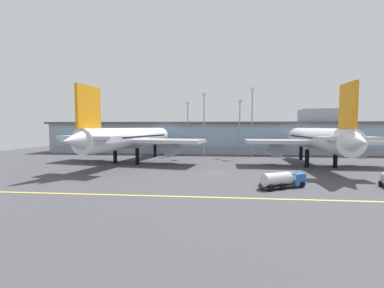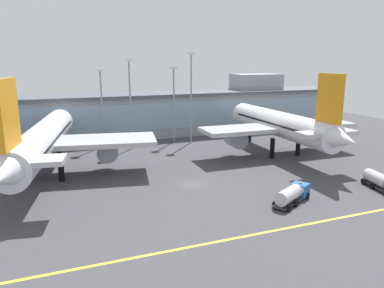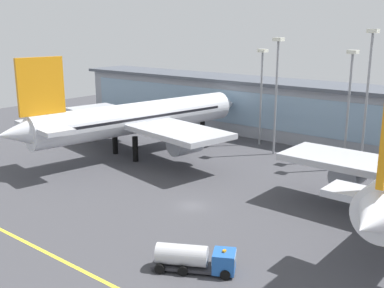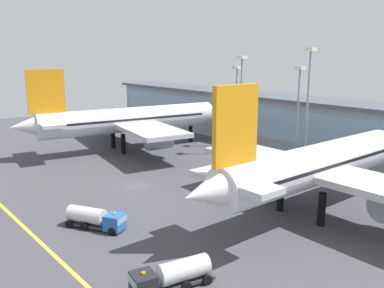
{
  "view_description": "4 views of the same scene",
  "coord_description": "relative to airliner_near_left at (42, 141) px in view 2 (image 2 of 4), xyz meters",
  "views": [
    {
      "loc": [
        -0.11,
        -62.05,
        11.04
      ],
      "look_at": [
        -7.51,
        15.1,
        5.96
      ],
      "focal_mm": 24.14,
      "sensor_mm": 36.0,
      "label": 1
    },
    {
      "loc": [
        -24.1,
        -61.23,
        23.09
      ],
      "look_at": [
        3.8,
        10.58,
        5.33
      ],
      "focal_mm": 34.09,
      "sensor_mm": 36.0,
      "label": 2
    },
    {
      "loc": [
        40.03,
        -49.81,
        25.7
      ],
      "look_at": [
        -8.97,
        11.11,
        5.78
      ],
      "focal_mm": 43.44,
      "sensor_mm": 36.0,
      "label": 3
    },
    {
      "loc": [
        61.79,
        -38.68,
        24.23
      ],
      "look_at": [
        2.51,
        11.43,
        6.85
      ],
      "focal_mm": 38.28,
      "sensor_mm": 36.0,
      "label": 4
    }
  ],
  "objects": [
    {
      "name": "ground_plane",
      "position": [
        26.31,
        -15.17,
        -7.55
      ],
      "size": [
        200.41,
        200.41,
        0.0
      ],
      "primitive_type": "plane",
      "color": "#424247"
    },
    {
      "name": "baggage_tug_near",
      "position": [
        57.11,
        -30.67,
        -6.04
      ],
      "size": [
        4.46,
        9.35,
        2.9
      ],
      "rotation": [
        0.0,
        0.0,
        4.51
      ],
      "color": "black",
      "rests_on": "ground"
    },
    {
      "name": "airliner_near_right",
      "position": [
        54.63,
        -1.51,
        -0.01
      ],
      "size": [
        40.12,
        49.14,
        20.55
      ],
      "rotation": [
        0.0,
        0.0,
        1.55
      ],
      "color": "black",
      "rests_on": "ground"
    },
    {
      "name": "apron_light_mast_centre",
      "position": [
        14.93,
        23.03,
        6.41
      ],
      "size": [
        1.8,
        1.8,
        20.93
      ],
      "color": "gray",
      "rests_on": "ground"
    },
    {
      "name": "apron_light_mast_east",
      "position": [
        39.02,
        19.02,
        8.78
      ],
      "size": [
        1.8,
        1.8,
        25.21
      ],
      "color": "gray",
      "rests_on": "ground"
    },
    {
      "name": "fuel_tanker_truck",
      "position": [
        38.38,
        -29.39,
        -6.04
      ],
      "size": [
        9.09,
        6.49,
        2.9
      ],
      "rotation": [
        0.0,
        0.0,
        0.5
      ],
      "color": "black",
      "rests_on": "ground"
    },
    {
      "name": "taxiway_centreline_stripe",
      "position": [
        26.31,
        -37.17,
        -7.54
      ],
      "size": [
        160.33,
        0.5,
        0.01
      ],
      "primitive_type": "cube",
      "color": "yellow",
      "rests_on": "ground"
    },
    {
      "name": "apron_light_mast_far_east",
      "position": [
        21.5,
        17.67,
        7.86
      ],
      "size": [
        1.8,
        1.8,
        23.52
      ],
      "color": "gray",
      "rests_on": "ground"
    },
    {
      "name": "terminal_building",
      "position": [
        28.02,
        32.76,
        -0.51
      ],
      "size": [
        146.15,
        14.0,
        18.43
      ],
      "color": "#9399A3",
      "rests_on": "ground"
    },
    {
      "name": "apron_light_mast_west",
      "position": [
        34.83,
        21.72,
        6.67
      ],
      "size": [
        1.8,
        1.8,
        21.4
      ],
      "color": "gray",
      "rests_on": "ground"
    },
    {
      "name": "airliner_near_left",
      "position": [
        0.0,
        0.0,
        0.0
      ],
      "size": [
        45.97,
        55.9,
        20.62
      ],
      "rotation": [
        0.0,
        0.0,
        1.39
      ],
      "color": "black",
      "rests_on": "ground"
    }
  ]
}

